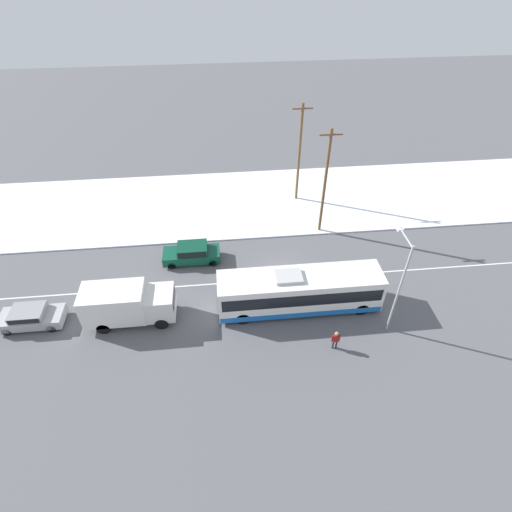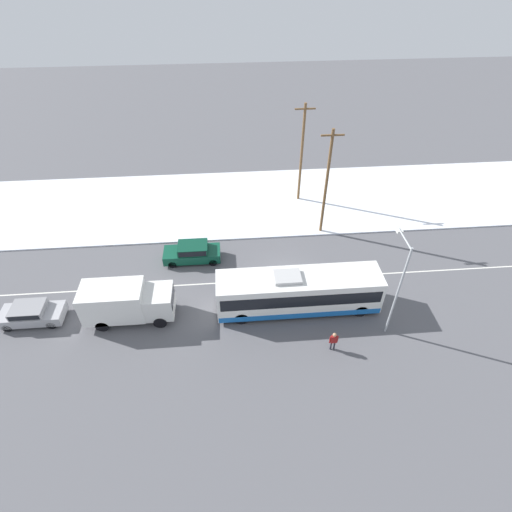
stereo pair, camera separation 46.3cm
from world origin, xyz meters
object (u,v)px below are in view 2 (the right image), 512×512
object	(u,v)px
parked_car_near_truck	(31,313)
streetlamp	(398,277)
city_bus	(298,292)
sedan_car	(192,252)
utility_pole_snowlot	(302,153)
pedestrian_at_stop	(334,340)
box_truck	(126,302)
utility_pole_roadside	(326,183)

from	to	relation	value
parked_car_near_truck	streetlamp	size ratio (longest dim) A/B	0.57
city_bus	sedan_car	world-z (taller)	city_bus
parked_car_near_truck	utility_pole_snowlot	bearing A→B (deg)	33.81
sedan_car	streetlamp	distance (m)	15.88
parked_car_near_truck	pedestrian_at_stop	size ratio (longest dim) A/B	2.66
pedestrian_at_stop	streetlamp	distance (m)	5.57
box_truck	sedan_car	xyz separation A→B (m)	(4.17, 5.80, -0.73)
pedestrian_at_stop	utility_pole_roadside	xyz separation A→B (m)	(1.82, 12.56, 3.96)
sedan_car	parked_car_near_truck	distance (m)	12.08
city_bus	box_truck	bearing A→B (deg)	179.95
city_bus	streetlamp	distance (m)	6.73
city_bus	sedan_car	xyz separation A→B (m)	(-7.60, 5.81, -0.70)
streetlamp	utility_pole_roadside	size ratio (longest dim) A/B	0.77
sedan_car	parked_car_near_truck	xyz separation A→B (m)	(-10.73, -5.55, -0.08)
parked_car_near_truck	pedestrian_at_stop	world-z (taller)	pedestrian_at_stop
city_bus	utility_pole_snowlot	distance (m)	14.72
utility_pole_snowlot	sedan_car	bearing A→B (deg)	-140.19
parked_car_near_truck	utility_pole_snowlot	size ratio (longest dim) A/B	0.44
pedestrian_at_stop	utility_pole_snowlot	distance (m)	18.37
box_truck	utility_pole_roadside	world-z (taller)	utility_pole_roadside
city_bus	pedestrian_at_stop	bearing A→B (deg)	-66.20
parked_car_near_truck	streetlamp	bearing A→B (deg)	-5.85
city_bus	utility_pole_roadside	bearing A→B (deg)	68.22
parked_car_near_truck	streetlamp	distance (m)	24.35
sedan_car	utility_pole_roadside	world-z (taller)	utility_pole_roadside
sedan_car	streetlamp	size ratio (longest dim) A/B	0.62
city_bus	utility_pole_snowlot	size ratio (longest dim) A/B	1.19
sedan_car	utility_pole_snowlot	size ratio (longest dim) A/B	0.48
pedestrian_at_stop	utility_pole_snowlot	world-z (taller)	utility_pole_snowlot
sedan_car	pedestrian_at_stop	size ratio (longest dim) A/B	2.88
streetlamp	utility_pole_roadside	world-z (taller)	utility_pole_roadside
utility_pole_snowlot	box_truck	bearing A→B (deg)	-135.07
pedestrian_at_stop	utility_pole_roadside	world-z (taller)	utility_pole_roadside
sedan_car	pedestrian_at_stop	xyz separation A→B (m)	(9.28, -9.61, 0.11)
streetlamp	utility_pole_roadside	bearing A→B (deg)	100.82
utility_pole_roadside	utility_pole_snowlot	bearing A→B (deg)	101.83
city_bus	sedan_car	size ratio (longest dim) A/B	2.50
box_truck	utility_pole_snowlot	size ratio (longest dim) A/B	0.64
pedestrian_at_stop	city_bus	bearing A→B (deg)	113.80
utility_pole_roadside	utility_pole_snowlot	xyz separation A→B (m)	(-1.12, 5.36, 0.01)
city_bus	parked_car_near_truck	size ratio (longest dim) A/B	2.71
box_truck	utility_pole_snowlot	bearing A→B (deg)	44.93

